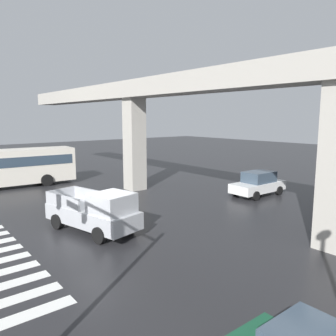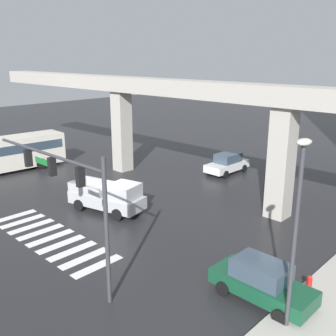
# 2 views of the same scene
# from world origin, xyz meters

# --- Properties ---
(ground_plane) EXTENTS (120.00, 120.00, 0.00)m
(ground_plane) POSITION_xyz_m (0.00, 0.00, 0.00)
(ground_plane) COLOR #232326
(elevated_overpass) EXTENTS (52.55, 1.92, 8.16)m
(elevated_overpass) POSITION_xyz_m (0.00, 6.95, 6.89)
(elevated_overpass) COLOR #ADA89E
(elevated_overpass) RESTS_ON ground
(pickup_truck) EXTENTS (5.40, 2.99, 2.08)m
(pickup_truck) POSITION_xyz_m (-0.65, 0.10, 0.99)
(pickup_truck) COLOR #A8AAAF
(pickup_truck) RESTS_ON ground
(city_bus) EXTENTS (3.31, 10.94, 2.99)m
(city_bus) POSITION_xyz_m (-14.58, -0.84, 1.72)
(city_bus) COLOR beige
(city_bus) RESTS_ON ground
(sedan_white) EXTENTS (2.04, 4.34, 1.72)m
(sedan_white) POSITION_xyz_m (-0.35, 12.64, 0.85)
(sedan_white) COLOR silver
(sedan_white) RESTS_ON ground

